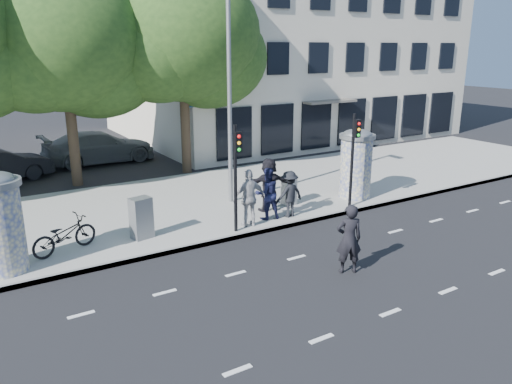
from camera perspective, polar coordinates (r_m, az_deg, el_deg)
ground at (r=13.44m, az=8.23°, el=-9.50°), size 120.00×120.00×0.00m
sidewalk at (r=19.32m, az=-6.09°, el=-1.03°), size 40.00×8.00×0.15m
curb at (r=16.04m, az=0.10°, el=-4.63°), size 40.00×0.10×0.16m
lane_dash_near at (r=12.04m, az=15.10°, el=-13.16°), size 32.00×0.12×0.01m
lane_dash_far at (r=14.43m, az=4.65°, el=-7.48°), size 32.00×0.12×0.01m
ad_column_right at (r=19.56m, az=11.35°, el=3.39°), size 1.36×1.36×2.65m
traffic_pole_near at (r=15.31m, az=-2.29°, el=2.78°), size 0.22×0.31×3.40m
traffic_pole_far at (r=18.10m, az=11.09°, el=4.61°), size 0.22×0.31×3.40m
street_lamp at (r=18.07m, az=-2.98°, el=13.09°), size 0.25×0.93×8.00m
tree_near_left at (r=22.31m, az=-21.22°, el=15.94°), size 6.80×6.80×8.97m
tree_center at (r=23.44m, az=-8.49°, el=17.40°), size 7.00×7.00×9.30m
building at (r=35.31m, az=2.67°, el=16.63°), size 20.30×15.85×12.00m
ped_c at (r=16.80m, az=1.28°, el=-0.17°), size 0.97×0.81×1.78m
ped_d at (r=17.07m, az=3.83°, el=-0.22°), size 1.05×0.62×1.61m
ped_e at (r=16.08m, az=-0.78°, el=-0.70°), size 1.18×0.75×1.91m
ped_f at (r=17.64m, az=1.46°, el=0.87°), size 1.87×0.96×1.92m
man_road at (r=13.38m, az=10.57°, el=-5.29°), size 0.82×0.70×1.90m
bicycle at (r=15.22m, az=-21.07°, el=-4.61°), size 1.27×2.06×1.02m
cabinet_left at (r=15.58m, az=-12.98°, el=-2.91°), size 0.69×0.56×1.28m
cabinet_right at (r=18.45m, az=3.78°, el=0.11°), size 0.50×0.37×1.03m
car_right at (r=26.96m, az=-17.50°, el=4.91°), size 2.51×5.72×1.63m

